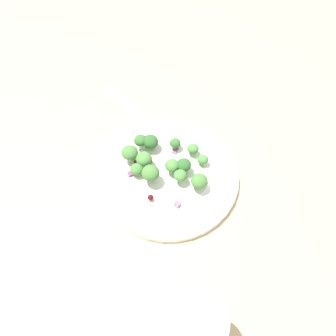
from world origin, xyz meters
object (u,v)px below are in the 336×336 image
Objects in this scene: broccoli_floret_0 at (130,153)px; fork at (140,113)px; water_glass at (195,327)px; plate at (168,174)px; broccoli_floret_2 at (137,169)px; broccoli_floret_1 at (175,143)px.

fork is (10.09, 6.84, -3.20)cm from broccoli_floret_0.
fork is 41.07cm from water_glass.
broccoli_floret_2 is at bearing 131.43° from plate.
water_glass is at bearing -137.53° from broccoli_floret_1.
broccoli_floret_1 and broccoli_floret_2 have the same top height.
broccoli_floret_0 reaches higher than fork.
broccoli_floret_0 is at bearing 107.05° from plate.
broccoli_floret_0 is 8.33cm from broccoli_floret_1.
broccoli_floret_0 is at bearing 63.11° from broccoli_floret_2.
plate is at bearing -72.95° from broccoli_floret_0.
water_glass reaches higher than broccoli_floret_0.
broccoli_floret_1 is 0.87× the size of broccoli_floret_2.
broccoli_floret_2 is at bearing 57.78° from water_glass.
fork is (11.52, 9.65, -2.41)cm from broccoli_floret_2.
fork is 1.81× the size of water_glass.
fork is at bearing 59.58° from plate.
broccoli_floret_2 is at bearing 168.55° from broccoli_floret_1.
broccoli_floret_1 is (4.88, 2.28, 1.92)cm from plate.
broccoli_floret_0 is 3.26cm from broccoli_floret_2.
broccoli_floret_0 reaches higher than broccoli_floret_2.
broccoli_floret_2 is (-8.40, 1.70, -0.13)cm from broccoli_floret_1.
plate is 5.60cm from broccoli_floret_2.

